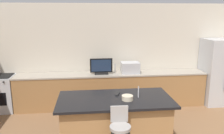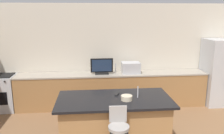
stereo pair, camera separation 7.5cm
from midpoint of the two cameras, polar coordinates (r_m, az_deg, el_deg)
name	(u,v)px [view 1 (the left image)]	position (r m, az deg, el deg)	size (l,w,h in m)	color
wall_back	(111,54)	(6.38, -0.55, 3.21)	(7.31, 0.12, 2.73)	beige
counter_back	(112,90)	(6.24, -0.38, -5.63)	(5.03, 0.62, 0.92)	#9E7042
kitchen_island	(115,121)	(4.50, 0.24, -13.16)	(2.13, 1.07, 0.93)	black
refrigerator	(218,72)	(6.97, 24.55, -1.05)	(0.84, 0.80, 1.80)	#B7BABF
microwave	(130,68)	(6.14, 4.16, -0.14)	(0.48, 0.36, 0.29)	#B7BABF
tv_monitor	(101,67)	(5.99, -3.05, 0.02)	(0.58, 0.16, 0.41)	black
sink_faucet_back	(115,68)	(6.18, 0.43, -0.23)	(0.02, 0.02, 0.24)	#B2B2B7
sink_faucet_island	(138,92)	(4.35, 6.08, -6.15)	(0.02, 0.02, 0.22)	#B2B2B7
bar_stool_center	(120,132)	(3.86, 1.41, -15.76)	(0.34, 0.34, 1.00)	gray
fruit_bowl	(127,98)	(4.24, 3.33, -7.62)	(0.21, 0.21, 0.09)	beige
tv_remote	(118,94)	(4.51, 0.93, -6.72)	(0.04, 0.17, 0.02)	black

